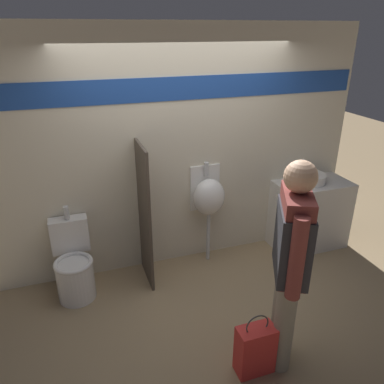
% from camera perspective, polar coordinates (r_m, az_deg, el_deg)
% --- Properties ---
extents(ground_plane, '(16.00, 16.00, 0.00)m').
position_cam_1_polar(ground_plane, '(4.32, 0.76, -13.74)').
color(ground_plane, '#997F5B').
extents(display_wall, '(4.32, 0.07, 2.70)m').
position_cam_1_polar(display_wall, '(4.19, -1.93, 6.15)').
color(display_wall, beige).
rests_on(display_wall, ground_plane).
extents(sink_counter, '(0.93, 0.51, 0.88)m').
position_cam_1_polar(sink_counter, '(5.02, 17.45, -3.28)').
color(sink_counter, silver).
rests_on(sink_counter, ground_plane).
extents(sink_basin, '(0.41, 0.41, 0.25)m').
position_cam_1_polar(sink_basin, '(4.84, 17.33, 2.10)').
color(sink_basin, white).
rests_on(sink_basin, sink_counter).
extents(cell_phone, '(0.07, 0.14, 0.01)m').
position_cam_1_polar(cell_phone, '(4.61, 16.02, 0.55)').
color(cell_phone, black).
rests_on(cell_phone, sink_counter).
extents(divider_near_counter, '(0.03, 0.54, 1.57)m').
position_cam_1_polar(divider_near_counter, '(4.03, -7.23, -3.62)').
color(divider_near_counter, '#4C4238').
rests_on(divider_near_counter, ground_plane).
extents(urinal_near_counter, '(0.38, 0.29, 1.23)m').
position_cam_1_polar(urinal_near_counter, '(4.32, 2.54, -0.76)').
color(urinal_near_counter, silver).
rests_on(urinal_near_counter, ground_plane).
extents(toilet, '(0.40, 0.56, 0.95)m').
position_cam_1_polar(toilet, '(4.18, -17.54, -10.83)').
color(toilet, white).
rests_on(toilet, ground_plane).
extents(person_in_vest, '(0.42, 0.57, 1.81)m').
position_cam_1_polar(person_in_vest, '(2.97, 14.82, -9.27)').
color(person_in_vest, gray).
rests_on(person_in_vest, ground_plane).
extents(shopping_bag, '(0.31, 0.17, 0.58)m').
position_cam_1_polar(shopping_bag, '(3.35, 9.60, -22.56)').
color(shopping_bag, red).
rests_on(shopping_bag, ground_plane).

